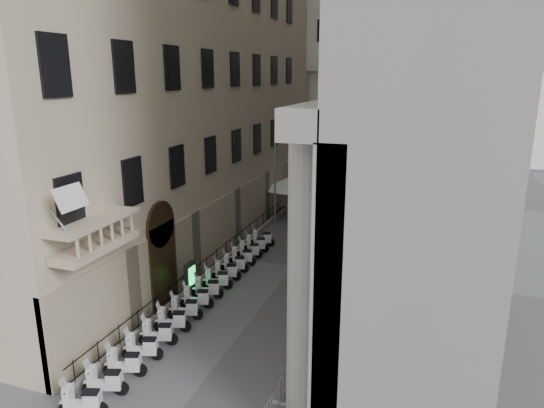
# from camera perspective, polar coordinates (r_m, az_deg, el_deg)

# --- Properties ---
(far_building) EXTENTS (22.00, 10.00, 30.00)m
(far_building) POSITION_cam_1_polar(r_m,az_deg,el_deg) (56.85, 11.42, 18.09)
(far_building) COLOR #B8B6AE
(far_building) RESTS_ON ground
(iron_fence) EXTENTS (0.30, 28.00, 1.40)m
(iron_fence) POSITION_cam_1_polar(r_m,az_deg,el_deg) (31.21, -5.74, -7.08)
(iron_fence) COLOR black
(iron_fence) RESTS_ON ground
(blue_awning) EXTENTS (1.60, 3.00, 3.00)m
(blue_awning) POSITION_cam_1_polar(r_m,az_deg,el_deg) (36.35, 11.92, -4.09)
(blue_awning) COLOR navy
(blue_awning) RESTS_ON ground
(flag) EXTENTS (1.00, 1.40, 8.20)m
(flag) POSITION_cam_1_polar(r_m,az_deg,el_deg) (21.32, -20.46, -19.36)
(flag) COLOR #9E0C11
(flag) RESTS_ON ground
(scooter_1) EXTENTS (1.50, 0.97, 1.50)m
(scooter_1) POSITION_cam_1_polar(r_m,az_deg,el_deg) (20.64, -18.86, -20.46)
(scooter_1) COLOR white
(scooter_1) RESTS_ON ground
(scooter_2) EXTENTS (1.50, 0.97, 1.50)m
(scooter_2) POSITION_cam_1_polar(r_m,az_deg,el_deg) (21.43, -16.77, -18.82)
(scooter_2) COLOR white
(scooter_2) RESTS_ON ground
(scooter_3) EXTENTS (1.50, 0.97, 1.50)m
(scooter_3) POSITION_cam_1_polar(r_m,az_deg,el_deg) (22.26, -14.86, -17.27)
(scooter_3) COLOR white
(scooter_3) RESTS_ON ground
(scooter_4) EXTENTS (1.50, 0.97, 1.50)m
(scooter_4) POSITION_cam_1_polar(r_m,az_deg,el_deg) (23.13, -13.12, -15.83)
(scooter_4) COLOR white
(scooter_4) RESTS_ON ground
(scooter_5) EXTENTS (1.50, 0.97, 1.50)m
(scooter_5) POSITION_cam_1_polar(r_m,az_deg,el_deg) (24.03, -11.54, -14.47)
(scooter_5) COLOR white
(scooter_5) RESTS_ON ground
(scooter_6) EXTENTS (1.50, 0.97, 1.50)m
(scooter_6) POSITION_cam_1_polar(r_m,az_deg,el_deg) (24.95, -10.09, -13.21)
(scooter_6) COLOR white
(scooter_6) RESTS_ON ground
(scooter_7) EXTENTS (1.50, 0.97, 1.50)m
(scooter_7) POSITION_cam_1_polar(r_m,az_deg,el_deg) (25.91, -8.75, -12.03)
(scooter_7) COLOR white
(scooter_7) RESTS_ON ground
(scooter_8) EXTENTS (1.50, 0.97, 1.50)m
(scooter_8) POSITION_cam_1_polar(r_m,az_deg,el_deg) (26.88, -7.52, -10.93)
(scooter_8) COLOR white
(scooter_8) RESTS_ON ground
(scooter_9) EXTENTS (1.50, 0.97, 1.50)m
(scooter_9) POSITION_cam_1_polar(r_m,az_deg,el_deg) (27.88, -6.39, -9.90)
(scooter_9) COLOR white
(scooter_9) RESTS_ON ground
(scooter_10) EXTENTS (1.50, 0.97, 1.50)m
(scooter_10) POSITION_cam_1_polar(r_m,az_deg,el_deg) (28.89, -5.34, -8.94)
(scooter_10) COLOR white
(scooter_10) RESTS_ON ground
(scooter_11) EXTENTS (1.50, 0.97, 1.50)m
(scooter_11) POSITION_cam_1_polar(r_m,az_deg,el_deg) (29.92, -4.37, -8.05)
(scooter_11) COLOR white
(scooter_11) RESTS_ON ground
(scooter_12) EXTENTS (1.50, 0.97, 1.50)m
(scooter_12) POSITION_cam_1_polar(r_m,az_deg,el_deg) (30.96, -3.47, -7.21)
(scooter_12) COLOR white
(scooter_12) RESTS_ON ground
(scooter_13) EXTENTS (1.50, 0.97, 1.50)m
(scooter_13) POSITION_cam_1_polar(r_m,az_deg,el_deg) (32.02, -2.63, -6.42)
(scooter_13) COLOR white
(scooter_13) RESTS_ON ground
(scooter_14) EXTENTS (1.50, 0.97, 1.50)m
(scooter_14) POSITION_cam_1_polar(r_m,az_deg,el_deg) (33.09, -1.85, -5.69)
(scooter_14) COLOR white
(scooter_14) RESTS_ON ground
(scooter_15) EXTENTS (1.50, 0.97, 1.50)m
(scooter_15) POSITION_cam_1_polar(r_m,az_deg,el_deg) (34.17, -1.11, -5.00)
(scooter_15) COLOR white
(scooter_15) RESTS_ON ground
(barrier_1) EXTENTS (0.60, 2.40, 1.10)m
(barrier_1) POSITION_cam_1_polar(r_m,az_deg,el_deg) (20.21, 2.14, -20.40)
(barrier_1) COLOR #B3B6BB
(barrier_1) RESTS_ON ground
(barrier_2) EXTENTS (0.60, 2.40, 1.10)m
(barrier_2) POSITION_cam_1_polar(r_m,az_deg,el_deg) (22.21, 4.09, -16.83)
(barrier_2) COLOR #B3B6BB
(barrier_2) RESTS_ON ground
(barrier_3) EXTENTS (0.60, 2.40, 1.10)m
(barrier_3) POSITION_cam_1_polar(r_m,az_deg,el_deg) (24.31, 5.66, -13.84)
(barrier_3) COLOR #B3B6BB
(barrier_3) RESTS_ON ground
(barrier_4) EXTENTS (0.60, 2.40, 1.10)m
(barrier_4) POSITION_cam_1_polar(r_m,az_deg,el_deg) (26.48, 6.94, -11.33)
(barrier_4) COLOR #B3B6BB
(barrier_4) RESTS_ON ground
(barrier_5) EXTENTS (0.60, 2.40, 1.10)m
(barrier_5) POSITION_cam_1_polar(r_m,az_deg,el_deg) (28.71, 8.01, -9.19)
(barrier_5) COLOR #B3B6BB
(barrier_5) RESTS_ON ground
(barrier_6) EXTENTS (0.60, 2.40, 1.10)m
(barrier_6) POSITION_cam_1_polar(r_m,az_deg,el_deg) (30.97, 8.92, -7.37)
(barrier_6) COLOR #B3B6BB
(barrier_6) RESTS_ON ground
(security_tent) EXTENTS (4.16, 4.16, 3.38)m
(security_tent) POSITION_cam_1_polar(r_m,az_deg,el_deg) (40.89, 2.04, 2.49)
(security_tent) COLOR white
(security_tent) RESTS_ON ground
(street_lamp) EXTENTS (2.38, 1.19, 7.82)m
(street_lamp) POSITION_cam_1_polar(r_m,az_deg,el_deg) (38.30, 0.80, 4.41)
(street_lamp) COLOR #929499
(street_lamp) RESTS_ON ground
(info_kiosk) EXTENTS (0.33, 0.88, 1.83)m
(info_kiosk) POSITION_cam_1_polar(r_m,az_deg,el_deg) (27.08, -9.60, -8.65)
(info_kiosk) COLOR black
(info_kiosk) RESTS_ON ground
(pedestrian_a) EXTENTS (0.72, 0.47, 1.96)m
(pedestrian_a) POSITION_cam_1_polar(r_m,az_deg,el_deg) (32.85, 3.40, -4.04)
(pedestrian_a) COLOR #0D1035
(pedestrian_a) RESTS_ON ground
(pedestrian_b) EXTENTS (0.90, 0.71, 1.80)m
(pedestrian_b) POSITION_cam_1_polar(r_m,az_deg,el_deg) (41.25, 10.67, -0.41)
(pedestrian_b) COLOR black
(pedestrian_b) RESTS_ON ground
(pedestrian_c) EXTENTS (1.17, 1.00, 2.03)m
(pedestrian_c) POSITION_cam_1_polar(r_m,az_deg,el_deg) (41.09, 8.78, -0.22)
(pedestrian_c) COLOR black
(pedestrian_c) RESTS_ON ground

